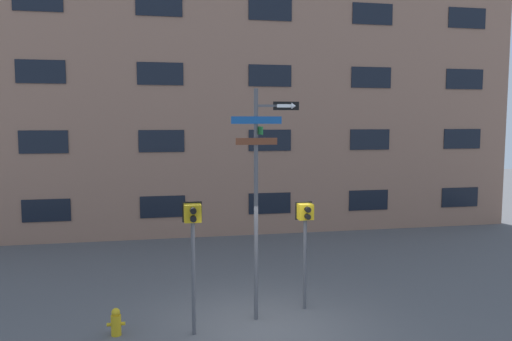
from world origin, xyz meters
name	(u,v)px	position (x,y,z in m)	size (l,w,h in m)	color
ground_plane	(265,328)	(0.00, 0.00, 0.00)	(60.00, 60.00, 0.00)	#515154
building_facade	(215,75)	(0.00, 8.78, 5.98)	(24.00, 0.64, 11.97)	#936B56
street_sign_pole	(259,184)	(-0.02, 0.49, 2.97)	(1.46, 0.78, 4.98)	#4C4C51
pedestrian_signal_left	(193,232)	(-1.47, -0.02, 2.11)	(0.39, 0.40, 2.70)	#4C4C51
pedestrian_signal_right	(305,226)	(1.13, 0.89, 1.94)	(0.39, 0.40, 2.47)	#4C4C51
fire_hydrant	(116,322)	(-3.01, 0.23, 0.27)	(0.36, 0.20, 0.56)	gold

